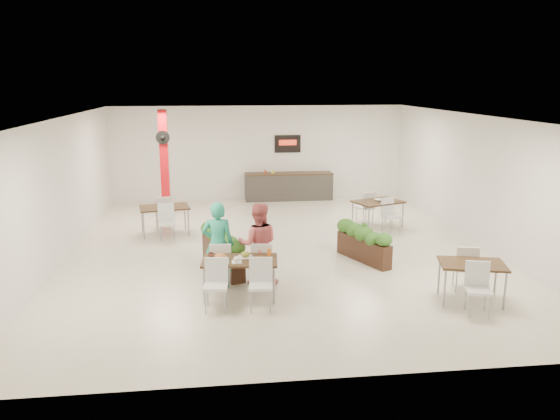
# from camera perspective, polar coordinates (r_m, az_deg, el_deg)

# --- Properties ---
(ground) EXTENTS (12.00, 12.00, 0.00)m
(ground) POSITION_cam_1_polar(r_m,az_deg,el_deg) (13.36, -0.09, -4.12)
(ground) COLOR beige
(ground) RESTS_ON ground
(room_shell) EXTENTS (10.10, 12.10, 3.22)m
(room_shell) POSITION_cam_1_polar(r_m,az_deg,el_deg) (12.90, -0.09, 4.42)
(room_shell) COLOR white
(room_shell) RESTS_ON ground
(red_column) EXTENTS (0.40, 0.41, 3.20)m
(red_column) POSITION_cam_1_polar(r_m,az_deg,el_deg) (16.69, -11.98, 4.89)
(red_column) COLOR red
(red_column) RESTS_ON ground
(service_counter) EXTENTS (3.00, 0.64, 2.20)m
(service_counter) POSITION_cam_1_polar(r_m,az_deg,el_deg) (18.81, 0.91, 2.55)
(service_counter) COLOR #312F2C
(service_counter) RESTS_ON ground
(main_table) EXTENTS (1.47, 1.74, 0.92)m
(main_table) POSITION_cam_1_polar(r_m,az_deg,el_deg) (10.31, -4.27, -5.78)
(main_table) COLOR black
(main_table) RESTS_ON ground
(diner_man) EXTENTS (0.67, 0.47, 1.72)m
(diner_man) POSITION_cam_1_polar(r_m,az_deg,el_deg) (10.86, -6.51, -3.59)
(diner_man) COLOR teal
(diner_man) RESTS_ON ground
(diner_woman) EXTENTS (0.88, 0.72, 1.68)m
(diner_woman) POSITION_cam_1_polar(r_m,az_deg,el_deg) (10.89, -2.29, -3.57)
(diner_woman) COLOR #D35E62
(diner_woman) RESTS_ON ground
(planter_left) EXTENTS (0.91, 1.87, 1.02)m
(planter_left) POSITION_cam_1_polar(r_m,az_deg,el_deg) (11.82, -6.03, -3.93)
(planter_left) COLOR black
(planter_left) RESTS_ON ground
(planter_right) EXTENTS (0.95, 1.60, 0.89)m
(planter_right) POSITION_cam_1_polar(r_m,az_deg,el_deg) (12.52, 8.75, -3.19)
(planter_right) COLOR black
(planter_right) RESTS_ON ground
(side_table_a) EXTENTS (1.41, 1.67, 0.92)m
(side_table_a) POSITION_cam_1_polar(r_m,az_deg,el_deg) (14.86, -11.98, -0.07)
(side_table_a) COLOR black
(side_table_a) RESTS_ON ground
(side_table_b) EXTENTS (1.52, 1.66, 0.92)m
(side_table_b) POSITION_cam_1_polar(r_m,az_deg,el_deg) (15.45, 10.20, 0.52)
(side_table_b) COLOR black
(side_table_b) RESTS_ON ground
(side_table_c) EXTENTS (1.32, 1.67, 0.92)m
(side_table_c) POSITION_cam_1_polar(r_m,az_deg,el_deg) (10.70, 19.41, -5.89)
(side_table_c) COLOR black
(side_table_c) RESTS_ON ground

